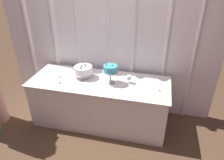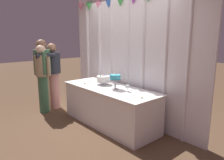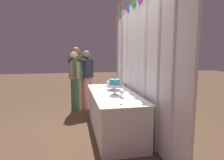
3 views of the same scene
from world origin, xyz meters
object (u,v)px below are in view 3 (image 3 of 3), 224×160
Objects in this scene: cake_display_nearright at (115,83)px; guest_man_dark_suit at (77,76)px; cake_display_nearleft at (114,84)px; cake_table at (113,112)px; guest_man_pink_jacket at (75,78)px; tealight_far_left at (106,87)px; wine_glass at (122,93)px; guest_girl_blue_dress at (87,78)px; tealight_near_left at (99,87)px; tealight_near_right at (121,104)px.

guest_man_dark_suit is (-1.78, -0.65, -0.07)m from cake_display_nearright.
cake_display_nearright is 0.19× the size of guest_man_dark_suit.
cake_table is at bearing -14.58° from cake_display_nearleft.
guest_man_pink_jacket is at bearing -31.15° from guest_man_dark_suit.
cake_display_nearright is at bearing 0.96° from tealight_far_left.
cake_display_nearleft is at bearing 178.75° from wine_glass.
guest_man_pink_jacket is 0.93× the size of guest_man_dark_suit.
cake_display_nearright is 6.43× the size of tealight_far_left.
cake_table is at bearing 177.40° from cake_display_nearright.
guest_girl_blue_dress is at bearing 113.49° from guest_man_pink_jacket.
cake_table is 17.66× the size of wine_glass.
cake_display_nearleft is 0.97× the size of cake_display_nearright.
tealight_near_left is 1.11m from guest_girl_blue_dress.
tealight_near_right is 0.03× the size of guest_man_pink_jacket.
guest_man_dark_suit is (-2.05, -0.71, 0.06)m from wine_glass.
tealight_near_left is at bearing -166.11° from wine_glass.
tealight_near_right is at bearing 4.77° from tealight_near_left.
guest_man_pink_jacket reaches higher than tealight_near_left.
cake_display_nearleft is 6.21× the size of tealight_near_left.
tealight_near_left is (-0.29, -0.27, -0.11)m from cake_display_nearleft.
guest_man_dark_suit reaches higher than cake_display_nearleft.
tealight_near_left reaches higher than tealight_far_left.
tealight_near_right is at bearing -7.00° from cake_display_nearleft.
wine_glass is at bearing 13.24° from cake_display_nearright.
cake_table is 0.65m from wine_glass.
guest_man_dark_suit is at bearing -151.35° from cake_display_nearleft.
cake_table is 1.81m from guest_man_dark_suit.
guest_man_pink_jacket is (-0.87, -0.68, 0.10)m from tealight_far_left.
tealight_far_left is (-0.83, -0.01, -0.21)m from cake_display_nearright.
tealight_far_left is at bearing 178.11° from tealight_near_right.
cake_table is 6.64× the size of cake_display_nearright.
guest_man_pink_jacket is 0.11m from guest_man_dark_suit.
cake_display_nearright is 0.20× the size of guest_girl_blue_dress.
cake_table is at bearing 19.02° from tealight_near_left.
cake_display_nearright is 1.89m from guest_man_dark_suit.
guest_girl_blue_dress is at bearing -169.92° from tealight_near_left.
guest_man_dark_suit is (-0.95, -0.63, 0.14)m from tealight_far_left.
tealight_near_left is 1.48m from tealight_near_right.
tealight_far_left is 1.07m from guest_girl_blue_dress.
cake_display_nearright is (0.18, -0.01, 0.60)m from cake_table.
guest_man_dark_suit reaches higher than guest_girl_blue_dress.
cake_table is at bearing -172.95° from wine_glass.
tealight_near_left is 1.14m from guest_man_dark_suit.
tealight_far_left is 0.19m from tealight_near_left.
wine_glass is at bearing 19.10° from guest_man_dark_suit.
tealight_near_left is 1.17× the size of tealight_near_right.
cake_table is 1.74m from guest_man_pink_jacket.
cake_table is 49.57× the size of tealight_near_right.
cake_table is at bearing 1.94° from tealight_far_left.
tealight_far_left is at bearing 38.36° from guest_man_pink_jacket.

